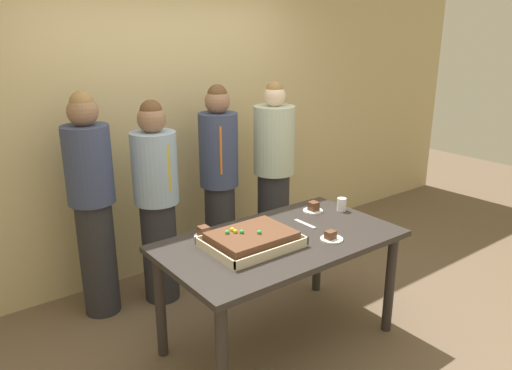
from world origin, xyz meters
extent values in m
plane|color=brown|center=(0.00, 0.00, 0.00)|extent=(12.00, 12.00, 0.00)
cube|color=#CCB784|center=(0.00, 1.60, 1.50)|extent=(8.00, 0.12, 3.00)
cube|color=#2D2826|center=(0.00, 0.00, 0.78)|extent=(1.60, 0.90, 0.04)
cylinder|color=#2D2826|center=(-0.72, -0.37, 0.38)|extent=(0.07, 0.07, 0.76)
cylinder|color=#2D2826|center=(0.72, -0.37, 0.38)|extent=(0.07, 0.07, 0.76)
cylinder|color=#2D2826|center=(-0.72, 0.37, 0.38)|extent=(0.07, 0.07, 0.76)
cylinder|color=#2D2826|center=(0.72, 0.37, 0.38)|extent=(0.07, 0.07, 0.76)
cube|color=beige|center=(-0.23, 0.02, 0.80)|extent=(0.57, 0.44, 0.01)
cube|color=beige|center=(-0.23, -0.20, 0.83)|extent=(0.57, 0.01, 0.05)
cube|color=beige|center=(-0.23, 0.23, 0.83)|extent=(0.57, 0.01, 0.05)
cube|color=beige|center=(-0.51, 0.02, 0.83)|extent=(0.01, 0.44, 0.05)
cube|color=beige|center=(0.06, 0.02, 0.83)|extent=(0.01, 0.44, 0.05)
cube|color=brown|center=(-0.23, 0.02, 0.85)|extent=(0.50, 0.37, 0.08)
sphere|color=yellow|center=(-0.31, 0.11, 0.90)|extent=(0.03, 0.03, 0.03)
sphere|color=green|center=(-0.36, 0.09, 0.90)|extent=(0.03, 0.03, 0.03)
sphere|color=green|center=(-0.20, -0.03, 0.90)|extent=(0.03, 0.03, 0.03)
sphere|color=green|center=(-0.29, 0.04, 0.90)|extent=(0.03, 0.03, 0.03)
sphere|color=yellow|center=(-0.31, 0.07, 0.90)|extent=(0.03, 0.03, 0.03)
cylinder|color=white|center=(-0.39, 0.32, 0.80)|extent=(0.15, 0.15, 0.01)
cube|color=brown|center=(-0.40, 0.32, 0.84)|extent=(0.07, 0.07, 0.07)
cylinder|color=white|center=(0.25, -0.22, 0.80)|extent=(0.15, 0.15, 0.01)
cube|color=brown|center=(0.24, -0.22, 0.83)|extent=(0.07, 0.05, 0.05)
cylinder|color=white|center=(0.52, 0.24, 0.80)|extent=(0.15, 0.15, 0.01)
cube|color=brown|center=(0.52, 0.23, 0.84)|extent=(0.07, 0.07, 0.07)
cylinder|color=white|center=(0.70, 0.12, 0.85)|extent=(0.07, 0.07, 0.10)
cube|color=silver|center=(0.29, 0.08, 0.80)|extent=(0.03, 0.20, 0.01)
cylinder|color=#28282D|center=(-0.37, 1.05, 0.42)|extent=(0.28, 0.28, 0.83)
cylinder|color=#93ADCC|center=(-0.37, 1.05, 1.11)|extent=(0.35, 0.35, 0.55)
cube|color=gold|center=(-0.35, 0.89, 1.14)|extent=(0.04, 0.02, 0.35)
sphere|color=#8C664C|center=(-0.37, 1.05, 1.48)|extent=(0.22, 0.22, 0.22)
sphere|color=brown|center=(-0.37, 1.05, 1.54)|extent=(0.17, 0.17, 0.17)
cylinder|color=#28282D|center=(-0.84, 1.15, 0.45)|extent=(0.27, 0.27, 0.90)
cylinder|color=#384266|center=(-0.84, 1.15, 1.19)|extent=(0.34, 0.34, 0.57)
sphere|color=#8C664C|center=(-0.84, 1.15, 1.57)|extent=(0.22, 0.22, 0.22)
sphere|color=olive|center=(-0.84, 1.15, 1.63)|extent=(0.17, 0.17, 0.17)
cylinder|color=#28282D|center=(0.25, 1.12, 0.42)|extent=(0.27, 0.27, 0.83)
cylinder|color=#384266|center=(0.25, 1.12, 1.14)|extent=(0.33, 0.33, 0.63)
cube|color=orange|center=(0.19, 0.98, 1.18)|extent=(0.04, 0.02, 0.40)
sphere|color=#8C664C|center=(0.25, 1.12, 1.55)|extent=(0.21, 0.21, 0.21)
sphere|color=brown|center=(0.25, 1.12, 1.61)|extent=(0.16, 0.16, 0.16)
cylinder|color=#28282D|center=(0.74, 0.98, 0.44)|extent=(0.29, 0.29, 0.89)
cylinder|color=#B7C6B2|center=(0.74, 0.98, 1.19)|extent=(0.36, 0.36, 0.60)
sphere|color=beige|center=(0.74, 0.98, 1.57)|extent=(0.19, 0.19, 0.19)
sphere|color=olive|center=(0.74, 0.98, 1.62)|extent=(0.15, 0.15, 0.15)
camera|label=1|loc=(-1.95, -2.28, 2.12)|focal=34.53mm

